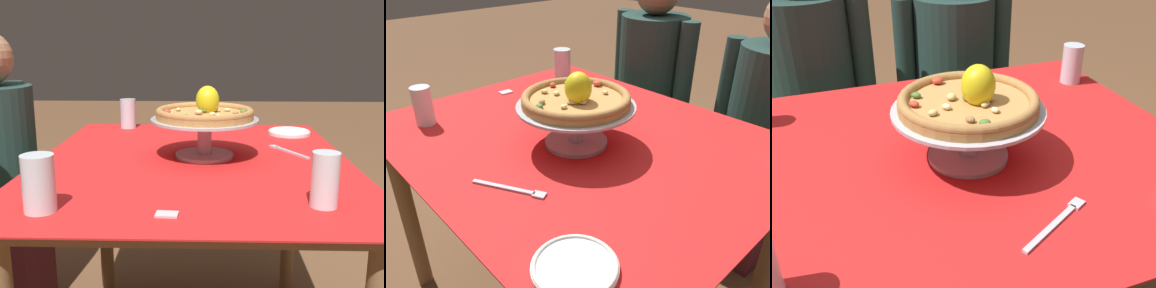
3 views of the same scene
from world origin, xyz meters
The scene contains 7 objects.
dining_table centered at (0.00, 0.00, 0.66)m, with size 1.22×1.00×0.77m.
pizza_stand centered at (0.03, -0.03, 0.85)m, with size 0.35×0.35×0.13m.
pizza centered at (0.04, -0.04, 0.92)m, with size 0.32×0.32×0.10m.
water_glass_back_right centered at (0.53, 0.30, 0.82)m, with size 0.07×0.07×0.13m.
dinner_fork centered at (0.11, -0.32, 0.77)m, with size 0.19×0.11×0.01m.
diner_left centered at (-0.29, 0.75, 0.57)m, with size 0.47×0.34×1.21m.
diner_right centered at (0.29, 0.79, 0.57)m, with size 0.48×0.35×1.18m.
Camera 3 is at (-0.29, -0.88, 1.32)m, focal length 41.38 mm.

